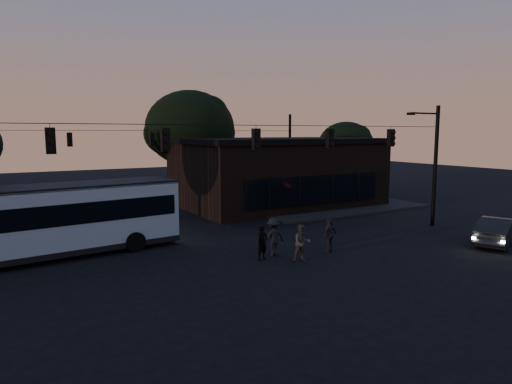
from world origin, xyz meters
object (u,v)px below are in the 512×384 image
pedestrian_b (302,243)px  pedestrian_c (330,235)px  building (277,172)px  bus (49,217)px  pedestrian_a (262,243)px  pedestrian_d (273,237)px  car (498,231)px

pedestrian_b → pedestrian_c: size_ratio=0.99×
building → bus: size_ratio=1.25×
pedestrian_a → pedestrian_d: bearing=10.9°
pedestrian_c → pedestrian_d: (-2.73, 0.85, 0.05)m
bus → pedestrian_a: 10.03m
pedestrian_a → pedestrian_c: 3.61m
car → pedestrian_b: size_ratio=2.60×
building → pedestrian_c: bearing=-113.0°
pedestrian_a → pedestrian_d: 0.93m
car → pedestrian_d: bearing=49.4°
bus → pedestrian_c: bus is taller
building → pedestrian_b: 16.52m
pedestrian_a → pedestrian_b: pedestrian_b is taller
car → pedestrian_d: (-11.39, 4.14, 0.17)m
pedestrian_b → pedestrian_c: 2.22m
car → pedestrian_c: bearing=48.6°
building → pedestrian_b: bearing=-119.0°
building → pedestrian_c: (-5.83, -13.73, -1.85)m
bus → pedestrian_a: bus is taller
bus → pedestrian_d: 10.55m
building → bus: building is taller
building → pedestrian_c: size_ratio=8.96×
car → pedestrian_a: bearing=52.3°
pedestrian_b → pedestrian_d: size_ratio=0.95×
building → pedestrian_c: 15.04m
car → pedestrian_d: pedestrian_d is taller
pedestrian_c → pedestrian_d: bearing=-32.0°
building → pedestrian_a: size_ratio=9.50×
car → pedestrian_c: (-8.66, 3.29, 0.13)m
bus → pedestrian_b: bus is taller
bus → pedestrian_b: 11.83m
building → pedestrian_b: size_ratio=9.01×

